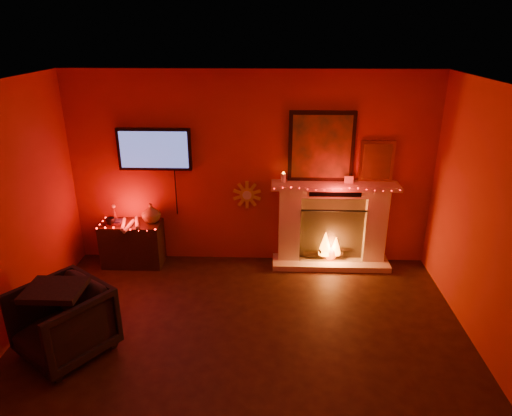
{
  "coord_description": "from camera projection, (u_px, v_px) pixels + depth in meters",
  "views": [
    {
      "loc": [
        0.29,
        -3.51,
        3.2
      ],
      "look_at": [
        0.1,
        1.7,
        1.12
      ],
      "focal_mm": 32.0,
      "sensor_mm": 36.0,
      "label": 1
    }
  ],
  "objects": [
    {
      "name": "tv",
      "position": [
        154.0,
        150.0,
        6.16
      ],
      "size": [
        1.0,
        0.07,
        1.24
      ],
      "color": "black",
      "rests_on": "room"
    },
    {
      "name": "console_table",
      "position": [
        134.0,
        241.0,
        6.47
      ],
      "size": [
        0.84,
        0.55,
        0.91
      ],
      "color": "black",
      "rests_on": "floor"
    },
    {
      "name": "sunburst_clock",
      "position": [
        247.0,
        195.0,
        6.38
      ],
      "size": [
        0.4,
        0.03,
        0.4
      ],
      "color": "gold",
      "rests_on": "room"
    },
    {
      "name": "armchair",
      "position": [
        63.0,
        322.0,
        4.67
      ],
      "size": [
        1.15,
        1.16,
        0.76
      ],
      "primitive_type": "imported",
      "rotation": [
        0.0,
        0.0,
        -0.63
      ],
      "color": "black",
      "rests_on": "floor"
    },
    {
      "name": "room",
      "position": [
        237.0,
        256.0,
        3.95
      ],
      "size": [
        5.0,
        5.0,
        5.0
      ],
      "color": "black",
      "rests_on": "ground"
    },
    {
      "name": "fireplace",
      "position": [
        332.0,
        217.0,
        6.36
      ],
      "size": [
        1.72,
        0.4,
        2.18
      ],
      "color": "beige",
      "rests_on": "floor"
    }
  ]
}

